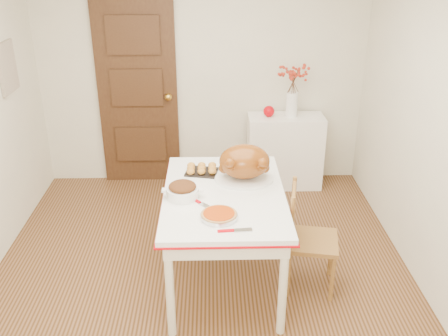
{
  "coord_description": "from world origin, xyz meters",
  "views": [
    {
      "loc": [
        0.09,
        -3.28,
        2.56
      ],
      "look_at": [
        0.18,
        0.1,
        0.99
      ],
      "focal_mm": 40.02,
      "sensor_mm": 36.0,
      "label": 1
    }
  ],
  "objects_px": {
    "kitchen_table": "(224,238)",
    "pumpkin_pie": "(219,215)",
    "sideboard": "(285,151)",
    "turkey_platter": "(244,163)",
    "chair_oak": "(312,239)"
  },
  "relations": [
    {
      "from": "chair_oak",
      "to": "pumpkin_pie",
      "type": "bearing_deg",
      "value": 123.17
    },
    {
      "from": "sideboard",
      "to": "kitchen_table",
      "type": "height_order",
      "value": "same"
    },
    {
      "from": "sideboard",
      "to": "turkey_platter",
      "type": "distance_m",
      "value": 1.72
    },
    {
      "from": "sideboard",
      "to": "pumpkin_pie",
      "type": "relative_size",
      "value": 3.18
    },
    {
      "from": "sideboard",
      "to": "kitchen_table",
      "type": "xyz_separation_m",
      "value": [
        -0.72,
        -1.73,
        -0.0
      ]
    },
    {
      "from": "kitchen_table",
      "to": "pumpkin_pie",
      "type": "xyz_separation_m",
      "value": [
        -0.05,
        -0.38,
        0.43
      ]
    },
    {
      "from": "kitchen_table",
      "to": "chair_oak",
      "type": "relative_size",
      "value": 1.55
    },
    {
      "from": "chair_oak",
      "to": "pumpkin_pie",
      "type": "relative_size",
      "value": 3.43
    },
    {
      "from": "chair_oak",
      "to": "sideboard",
      "type": "bearing_deg",
      "value": 9.69
    },
    {
      "from": "kitchen_table",
      "to": "chair_oak",
      "type": "xyz_separation_m",
      "value": [
        0.68,
        -0.07,
        0.03
      ]
    },
    {
      "from": "sideboard",
      "to": "turkey_platter",
      "type": "xyz_separation_m",
      "value": [
        -0.55,
        -1.53,
        0.55
      ]
    },
    {
      "from": "turkey_platter",
      "to": "chair_oak",
      "type": "bearing_deg",
      "value": -49.37
    },
    {
      "from": "kitchen_table",
      "to": "chair_oak",
      "type": "bearing_deg",
      "value": -6.22
    },
    {
      "from": "chair_oak",
      "to": "turkey_platter",
      "type": "xyz_separation_m",
      "value": [
        -0.52,
        0.28,
        0.52
      ]
    },
    {
      "from": "kitchen_table",
      "to": "turkey_platter",
      "type": "bearing_deg",
      "value": 51.23
    }
  ]
}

